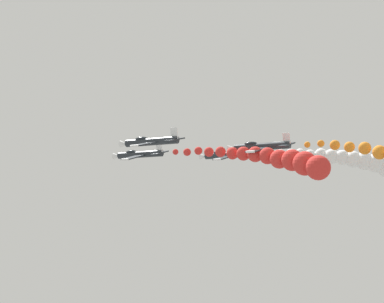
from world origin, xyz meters
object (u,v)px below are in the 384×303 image
at_px(airplane_left_inner, 151,142).
at_px(airplane_lead, 139,154).
at_px(airplane_right_inner, 227,155).
at_px(airplane_left_outer, 261,146).

bearing_deg(airplane_left_inner, airplane_lead, 43.46).
relative_size(airplane_lead, airplane_left_inner, 1.00).
bearing_deg(airplane_right_inner, airplane_left_inner, 179.28).
xyz_separation_m(airplane_lead, airplane_right_inner, (11.15, -10.73, 0.25)).
relative_size(airplane_lead, airplane_left_outer, 1.00).
distance_m(airplane_left_inner, airplane_right_inner, 22.18).
height_order(airplane_lead, airplane_left_inner, airplane_left_inner).
xyz_separation_m(airplane_left_inner, airplane_right_inner, (22.18, -0.28, -0.21)).
distance_m(airplane_left_inner, airplane_left_outer, 16.50).
distance_m(airplane_lead, airplane_left_outer, 22.67).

